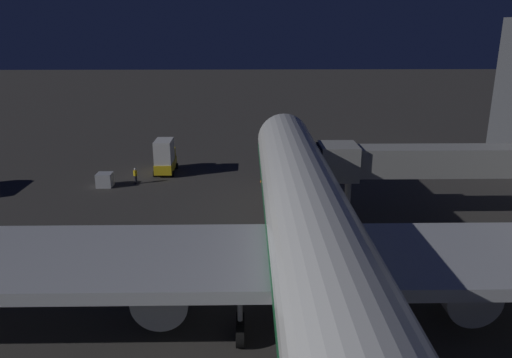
{
  "coord_description": "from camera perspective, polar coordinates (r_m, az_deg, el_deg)",
  "views": [
    {
      "loc": [
        3.75,
        32.36,
        16.75
      ],
      "look_at": [
        3.0,
        -9.82,
        3.5
      ],
      "focal_mm": 34.83,
      "sensor_mm": 36.0,
      "label": 1
    }
  ],
  "objects": [
    {
      "name": "ground_plane",
      "position": [
        36.63,
        5.04,
        -9.85
      ],
      "size": [
        320.0,
        320.0,
        0.0
      ],
      "primitive_type": "plane",
      "color": "#383533"
    },
    {
      "name": "baggage_container_near_belt",
      "position": [
        55.56,
        -16.97,
        -0.1
      ],
      "size": [
        1.6,
        1.57,
        1.47
      ],
      "primitive_type": "cube",
      "color": "#B7BABF",
      "rests_on": "ground_plane"
    },
    {
      "name": "ground_crew_by_tug",
      "position": [
        55.52,
        -13.68,
        0.43
      ],
      "size": [
        0.4,
        0.4,
        1.78
      ],
      "color": "black",
      "rests_on": "ground_plane"
    },
    {
      "name": "airliner_at_gate",
      "position": [
        25.83,
        7.54,
        -9.41
      ],
      "size": [
        53.17,
        61.33,
        18.18
      ],
      "color": "silver",
      "rests_on": "ground_plane"
    },
    {
      "name": "traffic_cone_nose_starboard",
      "position": [
        54.73,
        0.65,
        -0.08
      ],
      "size": [
        0.36,
        0.36,
        0.55
      ],
      "primitive_type": "cone",
      "color": "orange",
      "rests_on": "ground_plane"
    },
    {
      "name": "catering_truck",
      "position": [
        58.55,
        -10.41,
        2.56
      ],
      "size": [
        2.36,
        4.64,
        4.05
      ],
      "color": "yellow",
      "rests_on": "ground_plane"
    },
    {
      "name": "jet_bridge",
      "position": [
        46.12,
        20.66,
        1.93
      ],
      "size": [
        25.01,
        3.4,
        6.83
      ],
      "color": "#9E9E99",
      "rests_on": "ground_plane"
    },
    {
      "name": "traffic_cone_nose_port",
      "position": [
        55.03,
        5.24,
        -0.05
      ],
      "size": [
        0.36,
        0.36,
        0.55
      ],
      "primitive_type": "cone",
      "color": "orange",
      "rests_on": "ground_plane"
    }
  ]
}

